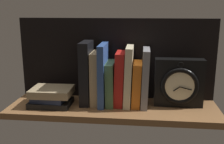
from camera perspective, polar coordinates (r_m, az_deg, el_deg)
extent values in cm
cube|color=brown|center=(111.54, 0.21, -7.74)|extent=(84.30, 24.88, 2.50)
cube|color=black|center=(117.70, 0.84, 2.82)|extent=(84.30, 1.20, 34.62)
cube|color=black|center=(111.79, -5.38, -0.18)|extent=(4.05, 12.98, 25.68)
cube|color=tan|center=(111.60, -3.44, -1.26)|extent=(3.13, 12.18, 21.55)
cube|color=#2D4C8E|center=(110.70, -1.86, -0.47)|extent=(2.53, 16.46, 24.89)
cube|color=#476B44|center=(111.27, -0.25, -2.34)|extent=(3.45, 14.17, 17.59)
cube|color=red|center=(110.37, 1.66, -1.38)|extent=(4.29, 12.11, 21.76)
cube|color=beige|center=(109.86, 3.49, -0.84)|extent=(3.48, 14.03, 24.07)
cube|color=orange|center=(110.59, 5.22, -2.48)|extent=(3.94, 12.86, 17.74)
cube|color=gray|center=(109.85, 6.97, -1.13)|extent=(3.12, 14.68, 23.26)
cube|color=black|center=(112.20, 13.83, -2.15)|extent=(19.29, 5.58, 19.29)
torus|color=black|center=(109.35, 14.01, -2.95)|extent=(14.86, 1.83, 14.86)
cylinder|color=beige|center=(109.35, 14.01, -2.95)|extent=(11.99, 0.60, 11.99)
cube|color=black|center=(108.97, 13.41, -3.46)|extent=(2.52, 0.30, 2.01)
cube|color=black|center=(109.37, 15.22, -3.33)|extent=(4.63, 0.30, 1.41)
torus|color=black|center=(107.68, 14.25, 1.41)|extent=(2.44, 0.44, 2.44)
cube|color=black|center=(114.11, -12.70, -6.32)|extent=(16.51, 11.97, 2.24)
cube|color=#232D4C|center=(113.53, -12.87, -5.31)|extent=(13.86, 11.54, 1.98)
cube|color=#9E8966|center=(113.18, -12.53, -4.02)|extent=(16.41, 13.07, 2.99)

